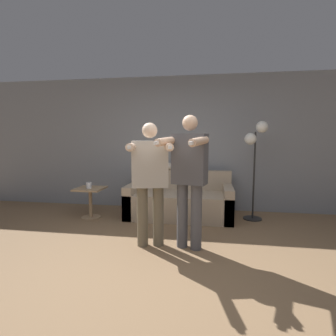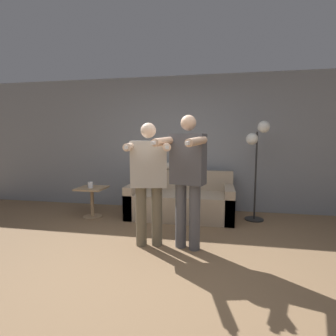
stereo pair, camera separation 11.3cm
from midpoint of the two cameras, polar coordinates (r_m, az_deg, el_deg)
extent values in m
plane|color=#846647|center=(2.95, -3.91, -21.87)|extent=(16.00, 16.00, 0.00)
cube|color=gray|center=(5.19, 2.51, 5.33)|extent=(10.00, 0.05, 2.60)
cube|color=tan|center=(4.72, 1.79, -8.03)|extent=(1.85, 0.87, 0.44)
cube|color=tan|center=(5.00, 2.34, -2.53)|extent=(1.85, 0.14, 0.36)
cube|color=tan|center=(4.88, -8.14, -6.77)|extent=(0.16, 0.87, 0.58)
cube|color=tan|center=(4.68, 12.18, -7.43)|extent=(0.16, 0.87, 0.58)
cylinder|color=#6B604C|center=(3.48, -6.52, -10.43)|extent=(0.14, 0.14, 0.78)
cylinder|color=#6B604C|center=(3.48, -3.08, -10.42)|extent=(0.14, 0.14, 0.78)
cube|color=#B7B2A8|center=(3.34, -4.91, 0.88)|extent=(0.49, 0.32, 0.59)
sphere|color=beige|center=(3.33, -4.98, 8.15)|extent=(0.19, 0.19, 0.19)
cylinder|color=beige|center=(3.09, -9.06, 4.56)|extent=(0.20, 0.51, 0.09)
cube|color=white|center=(2.84, -9.51, 4.43)|extent=(0.06, 0.13, 0.04)
cylinder|color=beige|center=(3.08, -0.99, 4.63)|extent=(0.20, 0.51, 0.09)
cube|color=white|center=(2.83, -0.73, 4.51)|extent=(0.06, 0.13, 0.04)
cylinder|color=#56565B|center=(3.42, 2.17, -10.26)|extent=(0.14, 0.14, 0.83)
cylinder|color=#56565B|center=(3.36, 5.19, -10.60)|extent=(0.14, 0.14, 0.83)
cube|color=#4C4C51|center=(3.25, 3.76, 1.95)|extent=(0.46, 0.32, 0.62)
sphere|color=#D8AD8C|center=(3.25, 3.81, 9.77)|extent=(0.19, 0.19, 0.19)
cylinder|color=#D8AD8C|center=(3.09, -1.30, 5.87)|extent=(0.22, 0.51, 0.12)
cube|color=white|center=(2.87, -3.45, 5.53)|extent=(0.07, 0.13, 0.04)
cylinder|color=#D8AD8C|center=(2.94, 5.73, 5.81)|extent=(0.22, 0.51, 0.12)
cube|color=white|center=(2.71, 4.05, 5.47)|extent=(0.07, 0.13, 0.04)
ellipsoid|color=#B7AD9E|center=(5.00, -0.71, 0.37)|extent=(0.35, 0.14, 0.14)
sphere|color=#B7AD9E|center=(4.97, 0.99, 0.91)|extent=(0.11, 0.11, 0.11)
ellipsoid|color=#B7AD9E|center=(5.06, -2.72, -0.07)|extent=(0.19, 0.04, 0.04)
cone|color=#B7AD9E|center=(4.95, 0.74, 1.35)|extent=(0.03, 0.03, 0.03)
cone|color=#B7AD9E|center=(4.99, 0.81, 1.38)|extent=(0.03, 0.03, 0.03)
cylinder|color=black|center=(4.87, 17.26, -10.45)|extent=(0.32, 0.32, 0.02)
cylinder|color=black|center=(4.71, 17.56, -1.71)|extent=(0.03, 0.03, 1.51)
sphere|color=white|center=(4.68, 19.13, 8.45)|extent=(0.20, 0.20, 0.20)
sphere|color=white|center=(4.65, 16.85, 6.08)|extent=(0.20, 0.20, 0.20)
cylinder|color=#A38460|center=(4.95, -17.05, -10.17)|extent=(0.33, 0.33, 0.02)
cylinder|color=#A38460|center=(4.89, -17.15, -7.41)|extent=(0.06, 0.06, 0.51)
cube|color=#A38460|center=(4.83, -17.26, -4.31)|extent=(0.48, 0.48, 0.03)
cylinder|color=silver|center=(4.79, -17.50, -3.61)|extent=(0.09, 0.09, 0.10)
camera|label=1|loc=(0.06, -90.82, -0.09)|focal=28.00mm
camera|label=2|loc=(0.06, 89.18, 0.09)|focal=28.00mm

